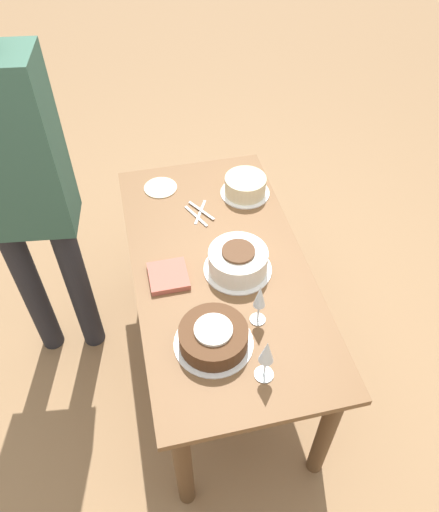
# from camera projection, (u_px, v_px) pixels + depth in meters

# --- Properties ---
(ground_plane) EXTENTS (12.00, 12.00, 0.00)m
(ground_plane) POSITION_uv_depth(u_px,v_px,m) (220.00, 357.00, 2.63)
(ground_plane) COLOR #8E6B47
(dining_table) EXTENTS (1.44, 0.73, 0.73)m
(dining_table) POSITION_uv_depth(u_px,v_px,m) (220.00, 283.00, 2.19)
(dining_table) COLOR brown
(dining_table) RESTS_ON ground_plane
(cake_center_white) EXTENTS (0.28, 0.28, 0.11)m
(cake_center_white) POSITION_uv_depth(u_px,v_px,m) (238.00, 261.00, 2.04)
(cake_center_white) COLOR white
(cake_center_white) RESTS_ON dining_table
(cake_front_chocolate) EXTENTS (0.29, 0.29, 0.09)m
(cake_front_chocolate) POSITION_uv_depth(u_px,v_px,m) (213.00, 337.00, 1.80)
(cake_front_chocolate) COLOR white
(cake_front_chocolate) RESTS_ON dining_table
(cake_back_decorated) EXTENTS (0.24, 0.24, 0.09)m
(cake_back_decorated) POSITION_uv_depth(u_px,v_px,m) (245.00, 186.00, 2.38)
(cake_back_decorated) COLOR white
(cake_back_decorated) RESTS_ON dining_table
(wine_glass_near) EXTENTS (0.07, 0.07, 0.20)m
(wine_glass_near) POSITION_uv_depth(u_px,v_px,m) (267.00, 354.00, 1.64)
(wine_glass_near) COLOR silver
(wine_glass_near) RESTS_ON dining_table
(wine_glass_far) EXTENTS (0.06, 0.06, 0.20)m
(wine_glass_far) POSITION_uv_depth(u_px,v_px,m) (260.00, 298.00, 1.81)
(wine_glass_far) COLOR silver
(wine_glass_far) RESTS_ON dining_table
(dessert_plate_left) EXTENTS (0.16, 0.16, 0.01)m
(dessert_plate_left) POSITION_uv_depth(u_px,v_px,m) (161.00, 188.00, 2.44)
(dessert_plate_left) COLOR beige
(dessert_plate_left) RESTS_ON dining_table
(fork_pile) EXTENTS (0.18, 0.12, 0.01)m
(fork_pile) POSITION_uv_depth(u_px,v_px,m) (199.00, 213.00, 2.31)
(fork_pile) COLOR silver
(fork_pile) RESTS_ON dining_table
(napkin_stack) EXTENTS (0.16, 0.16, 0.03)m
(napkin_stack) POSITION_uv_depth(u_px,v_px,m) (168.00, 276.00, 2.04)
(napkin_stack) COLOR #B75B4C
(napkin_stack) RESTS_ON dining_table
(person_cutting) EXTENTS (0.27, 0.43, 1.78)m
(person_cutting) POSITION_uv_depth(u_px,v_px,m) (15.00, 181.00, 1.91)
(person_cutting) COLOR #232328
(person_cutting) RESTS_ON ground_plane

